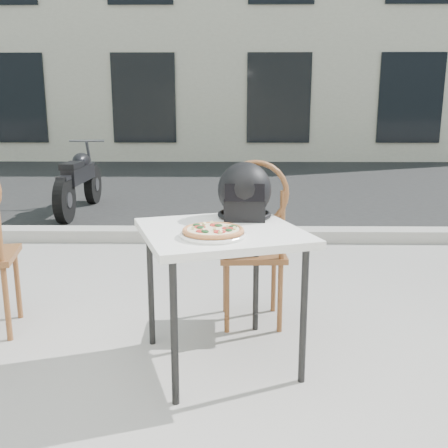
{
  "coord_description": "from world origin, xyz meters",
  "views": [
    {
      "loc": [
        0.5,
        -1.95,
        1.3
      ],
      "look_at": [
        0.47,
        0.36,
        0.77
      ],
      "focal_mm": 40.0,
      "sensor_mm": 36.0,
      "label": 1
    }
  ],
  "objects_px": {
    "cafe_chair_main": "(253,236)",
    "motorcycle": "(80,182)",
    "plate": "(213,235)",
    "helmet": "(245,193)",
    "cafe_table_main": "(221,241)",
    "pizza": "(213,230)"
  },
  "relations": [
    {
      "from": "plate",
      "to": "pizza",
      "type": "relative_size",
      "value": 1.36
    },
    {
      "from": "cafe_chair_main",
      "to": "motorcycle",
      "type": "bearing_deg",
      "value": -61.4
    },
    {
      "from": "cafe_chair_main",
      "to": "motorcycle",
      "type": "xyz_separation_m",
      "value": [
        -2.09,
        3.5,
        -0.17
      ]
    },
    {
      "from": "plate",
      "to": "motorcycle",
      "type": "xyz_separation_m",
      "value": [
        -1.87,
        4.11,
        -0.33
      ]
    },
    {
      "from": "plate",
      "to": "cafe_chair_main",
      "type": "xyz_separation_m",
      "value": [
        0.21,
        0.61,
        -0.16
      ]
    },
    {
      "from": "cafe_chair_main",
      "to": "motorcycle",
      "type": "height_order",
      "value": "cafe_chair_main"
    },
    {
      "from": "plate",
      "to": "helmet",
      "type": "xyz_separation_m",
      "value": [
        0.16,
        0.43,
        0.13
      ]
    },
    {
      "from": "cafe_table_main",
      "to": "cafe_chair_main",
      "type": "height_order",
      "value": "cafe_chair_main"
    },
    {
      "from": "cafe_table_main",
      "to": "plate",
      "type": "bearing_deg",
      "value": -101.72
    },
    {
      "from": "plate",
      "to": "helmet",
      "type": "relative_size",
      "value": 1.32
    },
    {
      "from": "pizza",
      "to": "motorcycle",
      "type": "distance_m",
      "value": 4.53
    },
    {
      "from": "cafe_table_main",
      "to": "helmet",
      "type": "xyz_separation_m",
      "value": [
        0.12,
        0.27,
        0.2
      ]
    },
    {
      "from": "cafe_table_main",
      "to": "pizza",
      "type": "distance_m",
      "value": 0.19
    },
    {
      "from": "plate",
      "to": "pizza",
      "type": "bearing_deg",
      "value": 70.05
    },
    {
      "from": "pizza",
      "to": "motorcycle",
      "type": "bearing_deg",
      "value": 114.49
    },
    {
      "from": "helmet",
      "to": "cafe_chair_main",
      "type": "xyz_separation_m",
      "value": [
        0.06,
        0.18,
        -0.28
      ]
    },
    {
      "from": "cafe_table_main",
      "to": "pizza",
      "type": "relative_size",
      "value": 3.14
    },
    {
      "from": "plate",
      "to": "motorcycle",
      "type": "bearing_deg",
      "value": 114.49
    },
    {
      "from": "helmet",
      "to": "motorcycle",
      "type": "xyz_separation_m",
      "value": [
        -2.03,
        3.68,
        -0.46
      ]
    },
    {
      "from": "plate",
      "to": "motorcycle",
      "type": "relative_size",
      "value": 0.23
    },
    {
      "from": "pizza",
      "to": "motorcycle",
      "type": "xyz_separation_m",
      "value": [
        -1.87,
        4.11,
        -0.35
      ]
    },
    {
      "from": "helmet",
      "to": "plate",
      "type": "bearing_deg",
      "value": -108.6
    }
  ]
}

